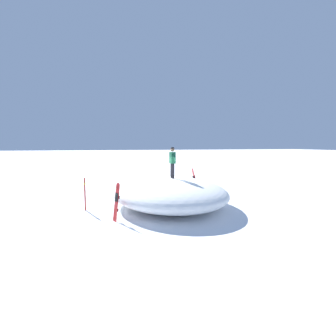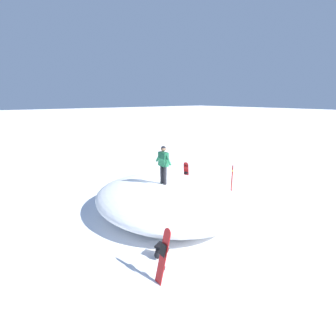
{
  "view_description": "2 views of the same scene",
  "coord_description": "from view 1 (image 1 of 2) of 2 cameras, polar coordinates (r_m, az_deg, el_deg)",
  "views": [
    {
      "loc": [
        -2.5,
        -11.58,
        3.13
      ],
      "look_at": [
        0.25,
        -0.72,
        1.99
      ],
      "focal_mm": 24.75,
      "sensor_mm": 36.0,
      "label": 1
    },
    {
      "loc": [
        6.53,
        7.67,
        4.84
      ],
      "look_at": [
        0.44,
        -0.2,
        2.1
      ],
      "focal_mm": 27.18,
      "sensor_mm": 36.0,
      "label": 2
    }
  ],
  "objects": [
    {
      "name": "snowboard_secondary_upright",
      "position": [
        9.79,
        -12.52,
        -8.02
      ],
      "size": [
        0.32,
        0.35,
        1.58
      ],
      "color": "red",
      "rests_on": "ground"
    },
    {
      "name": "snowboard_primary_upright",
      "position": [
        15.68,
        6.52,
        -2.79
      ],
      "size": [
        0.38,
        0.3,
        1.54
      ],
      "color": "red",
      "rests_on": "ground"
    },
    {
      "name": "ground",
      "position": [
        12.26,
        -1.96,
        -9.0
      ],
      "size": [
        240.0,
        240.0,
        0.0
      ],
      "primitive_type": "plane",
      "color": "white"
    },
    {
      "name": "trail_marker_pole",
      "position": [
        11.73,
        -19.78,
        -5.88
      ],
      "size": [
        0.1,
        0.1,
        1.56
      ],
      "color": "#A51E19",
      "rests_on": "ground"
    },
    {
      "name": "backpack_near",
      "position": [
        14.75,
        5.8,
        -5.54
      ],
      "size": [
        0.62,
        0.42,
        0.46
      ],
      "color": "black",
      "rests_on": "ground"
    },
    {
      "name": "snowboarder_standing",
      "position": [
        11.7,
        1.1,
        2.0
      ],
      "size": [
        0.23,
        0.97,
        1.59
      ],
      "color": "black",
      "rests_on": "snow_mound"
    },
    {
      "name": "snow_mound",
      "position": [
        11.87,
        0.27,
        -5.96
      ],
      "size": [
        6.54,
        7.42,
        1.42
      ],
      "primitive_type": "ellipsoid",
      "rotation": [
        0.0,
        0.0,
        0.15
      ],
      "color": "white",
      "rests_on": "ground"
    }
  ]
}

